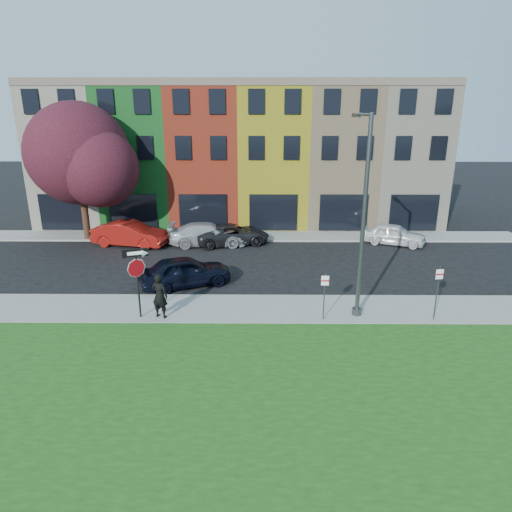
{
  "coord_description": "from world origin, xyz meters",
  "views": [
    {
      "loc": [
        -0.97,
        -15.68,
        8.77
      ],
      "look_at": [
        -1.13,
        4.0,
        2.24
      ],
      "focal_mm": 32.0,
      "sensor_mm": 36.0,
      "label": 1
    }
  ],
  "objects_px": {
    "street_lamp": "(362,219)",
    "stop_sign": "(137,269)",
    "man": "(160,296)",
    "sedan_near": "(185,271)"
  },
  "relations": [
    {
      "from": "man",
      "to": "stop_sign",
      "type": "bearing_deg",
      "value": 18.66
    },
    {
      "from": "man",
      "to": "sedan_near",
      "type": "xyz_separation_m",
      "value": [
        0.47,
        3.87,
        -0.33
      ]
    },
    {
      "from": "sedan_near",
      "to": "street_lamp",
      "type": "distance_m",
      "value": 9.35
    },
    {
      "from": "stop_sign",
      "to": "man",
      "type": "xyz_separation_m",
      "value": [
        0.88,
        0.01,
        -1.2
      ]
    },
    {
      "from": "street_lamp",
      "to": "stop_sign",
      "type": "bearing_deg",
      "value": 178.96
    },
    {
      "from": "stop_sign",
      "to": "street_lamp",
      "type": "xyz_separation_m",
      "value": [
        9.31,
        0.51,
        2.05
      ]
    },
    {
      "from": "man",
      "to": "street_lamp",
      "type": "relative_size",
      "value": 0.23
    },
    {
      "from": "stop_sign",
      "to": "sedan_near",
      "type": "distance_m",
      "value": 4.38
    },
    {
      "from": "stop_sign",
      "to": "sedan_near",
      "type": "height_order",
      "value": "stop_sign"
    },
    {
      "from": "man",
      "to": "street_lamp",
      "type": "height_order",
      "value": "street_lamp"
    }
  ]
}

